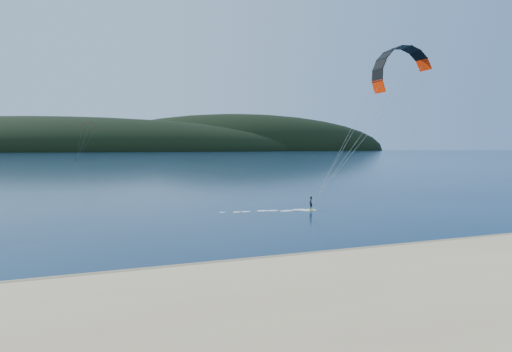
{
  "coord_description": "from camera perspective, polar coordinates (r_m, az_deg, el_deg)",
  "views": [
    {
      "loc": [
        -6.48,
        -19.47,
        7.14
      ],
      "look_at": [
        4.28,
        10.0,
        5.0
      ],
      "focal_mm": 29.82,
      "sensor_mm": 36.0,
      "label": 1
    }
  ],
  "objects": [
    {
      "name": "ground",
      "position": [
        21.73,
        -1.61,
        -15.28
      ],
      "size": [
        1800.0,
        1800.0,
        0.0
      ],
      "primitive_type": "plane",
      "color": "#071D36",
      "rests_on": "ground"
    },
    {
      "name": "wet_sand",
      "position": [
        25.83,
        -4.85,
        -12.05
      ],
      "size": [
        220.0,
        2.5,
        0.1
      ],
      "color": "#7F6849",
      "rests_on": "ground"
    },
    {
      "name": "headland",
      "position": [
        764.82,
        -19.56,
        3.15
      ],
      "size": [
        1200.0,
        310.0,
        140.0
      ],
      "color": "black",
      "rests_on": "ground"
    },
    {
      "name": "kitesurfer_near",
      "position": [
        46.72,
        18.17,
        11.49
      ],
      "size": [
        21.08,
        9.56,
        17.49
      ],
      "color": "#B1CC18",
      "rests_on": "ground"
    },
    {
      "name": "kitesurfer_far",
      "position": [
        224.82,
        -21.58,
        5.79
      ],
      "size": [
        10.41,
        4.52,
        18.46
      ],
      "color": "#B1CC18",
      "rests_on": "ground"
    }
  ]
}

